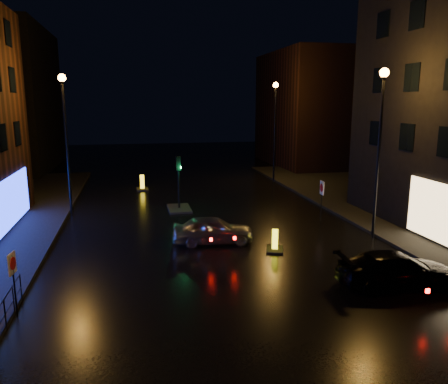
{
  "coord_description": "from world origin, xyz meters",
  "views": [
    {
      "loc": [
        -4.03,
        -13.28,
        6.81
      ],
      "look_at": [
        -0.03,
        5.61,
        2.8
      ],
      "focal_mm": 35.0,
      "sensor_mm": 36.0,
      "label": 1
    }
  ],
  "objects": [
    {
      "name": "dark_sedan",
      "position": [
        5.49,
        0.4,
        0.65
      ],
      "size": [
        4.63,
        2.16,
        1.31
      ],
      "primitive_type": "imported",
      "rotation": [
        0.0,
        0.0,
        1.5
      ],
      "color": "black",
      "rests_on": "ground"
    },
    {
      "name": "building_far_left",
      "position": [
        -16.0,
        35.0,
        7.0
      ],
      "size": [
        8.0,
        16.0,
        14.0
      ],
      "primitive_type": "cube",
      "color": "black",
      "rests_on": "ground"
    },
    {
      "name": "silver_hatchback",
      "position": [
        -0.31,
        6.87,
        0.67
      ],
      "size": [
        4.07,
        1.97,
        1.34
      ],
      "primitive_type": "imported",
      "rotation": [
        0.0,
        0.0,
        1.47
      ],
      "color": "#B9BCC1",
      "rests_on": "ground"
    },
    {
      "name": "building_far_right",
      "position": [
        15.0,
        32.0,
        6.0
      ],
      "size": [
        8.0,
        14.0,
        12.0
      ],
      "primitive_type": "cube",
      "color": "black",
      "rests_on": "ground"
    },
    {
      "name": "ground",
      "position": [
        0.0,
        0.0,
        0.0
      ],
      "size": [
        120.0,
        120.0,
        0.0
      ],
      "primitive_type": "plane",
      "color": "black",
      "rests_on": "ground"
    },
    {
      "name": "traffic_signal",
      "position": [
        -1.2,
        14.0,
        0.5
      ],
      "size": [
        1.4,
        2.4,
        3.45
      ],
      "color": "black",
      "rests_on": "ground"
    },
    {
      "name": "bollard_near",
      "position": [
        2.3,
        5.18,
        0.22
      ],
      "size": [
        1.1,
        1.35,
        1.02
      ],
      "rotation": [
        0.0,
        0.0,
        -0.32
      ],
      "color": "black",
      "rests_on": "ground"
    },
    {
      "name": "road_sign_right",
      "position": [
        6.5,
        9.45,
        1.78
      ],
      "size": [
        0.11,
        0.58,
        2.38
      ],
      "rotation": [
        0.0,
        0.0,
        3.06
      ],
      "color": "black",
      "rests_on": "ground"
    },
    {
      "name": "road_sign_left",
      "position": [
        -7.9,
        0.89,
        1.6
      ],
      "size": [
        0.13,
        0.52,
        2.14
      ],
      "rotation": [
        0.0,
        0.0,
        -0.15
      ],
      "color": "black",
      "rests_on": "ground"
    },
    {
      "name": "street_lamp_rfar",
      "position": [
        7.8,
        22.0,
        5.56
      ],
      "size": [
        0.44,
        0.44,
        8.37
      ],
      "color": "black",
      "rests_on": "ground"
    },
    {
      "name": "street_lamp_rnear",
      "position": [
        7.8,
        6.0,
        5.56
      ],
      "size": [
        0.44,
        0.44,
        8.37
      ],
      "color": "black",
      "rests_on": "ground"
    },
    {
      "name": "street_lamp_lfar",
      "position": [
        -7.8,
        14.0,
        5.56
      ],
      "size": [
        0.44,
        0.44,
        8.37
      ],
      "color": "black",
      "rests_on": "ground"
    },
    {
      "name": "bollard_far",
      "position": [
        -3.35,
        21.01,
        0.26
      ],
      "size": [
        0.96,
        1.39,
        1.18
      ],
      "rotation": [
        0.0,
        0.0,
        0.04
      ],
      "color": "black",
      "rests_on": "ground"
    }
  ]
}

